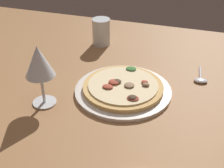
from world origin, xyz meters
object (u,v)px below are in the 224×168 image
at_px(water_glass, 101,34).
at_px(wine_glass_near, 39,63).
at_px(spoon, 201,79).
at_px(pizza_main, 123,88).

bearing_deg(water_glass, wine_glass_near, 86.53).
height_order(wine_glass_near, spoon, wine_glass_near).
height_order(pizza_main, wine_glass_near, wine_glass_near).
bearing_deg(spoon, wine_glass_near, 32.37).
relative_size(wine_glass_near, water_glass, 1.74).
height_order(pizza_main, water_glass, water_glass).
bearing_deg(spoon, pizza_main, 33.21).
xyz_separation_m(pizza_main, spoon, (-0.20, -0.13, -0.01)).
distance_m(wine_glass_near, spoon, 0.47).
xyz_separation_m(wine_glass_near, water_glass, (-0.02, -0.39, -0.08)).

